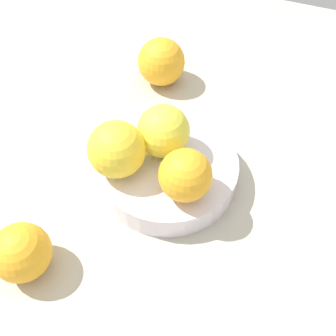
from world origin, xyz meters
The scene contains 7 objects.
ground_plane centered at (0.00, 0.00, -1.00)cm, with size 110.00×110.00×2.00cm, color #BCB29E.
fruit_bowl centered at (0.00, 0.00, 1.80)cm, with size 19.27×19.27×3.80cm.
orange_in_bowl_0 centered at (-1.37, 1.77, 7.38)cm, with size 7.15×7.15×7.15cm, color yellow.
orange_in_bowl_1 centered at (3.77, -3.82, 7.14)cm, with size 6.67×6.67×6.67cm, color #F9A823.
orange_in_bowl_2 centered at (-5.61, -3.46, 7.53)cm, with size 7.46×7.46×7.46cm, color yellow.
orange_loose_0 centered at (-10.83, -18.61, 3.50)cm, with size 7.00×7.00×7.00cm, color #F9A823.
orange_loose_1 centered at (-8.95, 19.58, 4.01)cm, with size 8.02×8.02×8.02cm, color #F9A823.
Camera 1 is at (12.30, -31.12, 44.81)cm, focal length 41.75 mm.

